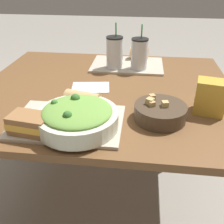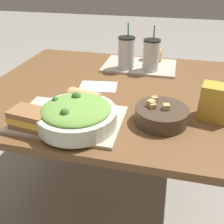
# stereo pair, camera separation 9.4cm
# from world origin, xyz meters

# --- Properties ---
(ground_plane) EXTENTS (12.00, 12.00, 0.00)m
(ground_plane) POSITION_xyz_m (0.00, 0.00, 0.00)
(ground_plane) COLOR gray
(dining_table) EXTENTS (1.18, 1.02, 0.71)m
(dining_table) POSITION_xyz_m (0.00, 0.00, 0.62)
(dining_table) COLOR brown
(dining_table) RESTS_ON ground_plane
(tray_near) EXTENTS (0.40, 0.27, 0.01)m
(tray_near) POSITION_xyz_m (-0.09, -0.32, 0.72)
(tray_near) COLOR #BCB29E
(tray_near) RESTS_ON dining_table
(tray_far) EXTENTS (0.40, 0.27, 0.01)m
(tray_far) POSITION_xyz_m (0.08, 0.31, 0.72)
(tray_far) COLOR #BCB29E
(tray_far) RESTS_ON dining_table
(salad_bowl) EXTENTS (0.28, 0.28, 0.10)m
(salad_bowl) POSITION_xyz_m (-0.05, -0.36, 0.76)
(salad_bowl) COLOR beige
(salad_bowl) RESTS_ON tray_near
(soup_bowl) EXTENTS (0.19, 0.19, 0.08)m
(soup_bowl) POSITION_xyz_m (0.24, -0.25, 0.74)
(soup_bowl) COLOR #473828
(soup_bowl) RESTS_ON dining_table
(sandwich_near) EXTENTS (0.15, 0.11, 0.06)m
(sandwich_near) POSITION_xyz_m (-0.19, -0.41, 0.75)
(sandwich_near) COLOR olive
(sandwich_near) RESTS_ON tray_near
(baguette_near) EXTENTS (0.15, 0.10, 0.07)m
(baguette_near) POSITION_xyz_m (-0.05, -0.23, 0.76)
(baguette_near) COLOR tan
(baguette_near) RESTS_ON tray_near
(baguette_far) EXTENTS (0.11, 0.08, 0.07)m
(baguette_far) POSITION_xyz_m (0.14, 0.41, 0.76)
(baguette_far) COLOR tan
(baguette_far) RESTS_ON tray_far
(drink_cup_dark) EXTENTS (0.09, 0.09, 0.24)m
(drink_cup_dark) POSITION_xyz_m (0.01, 0.25, 0.80)
(drink_cup_dark) COLOR silver
(drink_cup_dark) RESTS_ON tray_far
(drink_cup_red) EXTENTS (0.09, 0.09, 0.23)m
(drink_cup_red) POSITION_xyz_m (0.15, 0.25, 0.80)
(drink_cup_red) COLOR silver
(drink_cup_red) RESTS_ON tray_far
(chip_bag) EXTENTS (0.12, 0.10, 0.13)m
(chip_bag) POSITION_xyz_m (0.43, -0.18, 0.78)
(chip_bag) COLOR gold
(chip_bag) RESTS_ON dining_table
(napkin_folded) EXTENTS (0.19, 0.14, 0.00)m
(napkin_folded) POSITION_xyz_m (-0.07, -0.01, 0.71)
(napkin_folded) COLOR white
(napkin_folded) RESTS_ON dining_table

